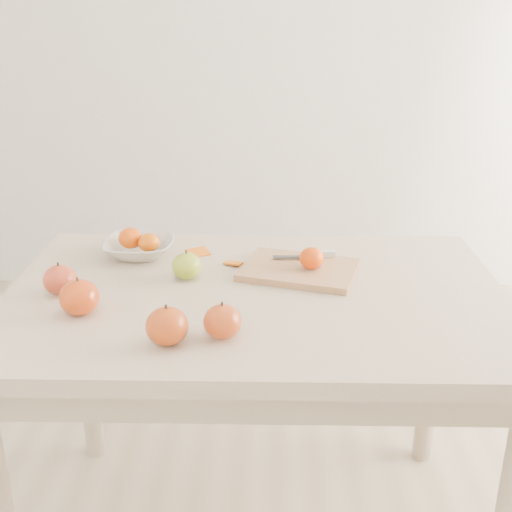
{
  "coord_description": "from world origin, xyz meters",
  "views": [
    {
      "loc": [
        0.03,
        -1.4,
        1.39
      ],
      "look_at": [
        0.0,
        0.05,
        0.82
      ],
      "focal_mm": 45.0,
      "sensor_mm": 36.0,
      "label": 1
    }
  ],
  "objects": [
    {
      "name": "apple_red_c",
      "position": [
        -0.17,
        -0.26,
        0.79
      ],
      "size": [
        0.09,
        0.09,
        0.08
      ],
      "primitive_type": "ellipsoid",
      "color": "maroon",
      "rests_on": "table"
    },
    {
      "name": "cutting_board",
      "position": [
        0.11,
        0.11,
        0.76
      ],
      "size": [
        0.33,
        0.28,
        0.02
      ],
      "primitive_type": "cube",
      "rotation": [
        0.0,
        0.0,
        -0.29
      ],
      "color": "tan",
      "rests_on": "table"
    },
    {
      "name": "orange_peel_a",
      "position": [
        -0.16,
        0.24,
        0.75
      ],
      "size": [
        0.07,
        0.07,
        0.01
      ],
      "primitive_type": "cube",
      "rotation": [
        0.21,
        0.0,
        0.56
      ],
      "color": "#D45F0F",
      "rests_on": "table"
    },
    {
      "name": "apple_red_e",
      "position": [
        -0.06,
        -0.23,
        0.79
      ],
      "size": [
        0.08,
        0.08,
        0.07
      ],
      "primitive_type": "ellipsoid",
      "color": "maroon",
      "rests_on": "table"
    },
    {
      "name": "paring_knife",
      "position": [
        0.16,
        0.18,
        0.78
      ],
      "size": [
        0.17,
        0.05,
        0.01
      ],
      "color": "white",
      "rests_on": "cutting_board"
    },
    {
      "name": "apple_red_b",
      "position": [
        -0.39,
        -0.13,
        0.79
      ],
      "size": [
        0.09,
        0.09,
        0.08
      ],
      "primitive_type": "ellipsoid",
      "color": "#A51401",
      "rests_on": "table"
    },
    {
      "name": "table",
      "position": [
        0.0,
        0.0,
        0.65
      ],
      "size": [
        1.2,
        0.8,
        0.75
      ],
      "color": "beige",
      "rests_on": "ground"
    },
    {
      "name": "apple_green",
      "position": [
        -0.17,
        0.07,
        0.78
      ],
      "size": [
        0.07,
        0.07,
        0.07
      ],
      "primitive_type": "ellipsoid",
      "color": "#679F16",
      "rests_on": "table"
    },
    {
      "name": "bowl_tangerine_far",
      "position": [
        -0.29,
        0.21,
        0.79
      ],
      "size": [
        0.06,
        0.06,
        0.05
      ],
      "primitive_type": "ellipsoid",
      "color": "#E25307",
      "rests_on": "fruit_bowl"
    },
    {
      "name": "bowl_tangerine_near",
      "position": [
        -0.35,
        0.23,
        0.8
      ],
      "size": [
        0.07,
        0.07,
        0.06
      ],
      "primitive_type": "ellipsoid",
      "color": "#E25308",
      "rests_on": "fruit_bowl"
    },
    {
      "name": "apple_red_d",
      "position": [
        -0.46,
        -0.03,
        0.79
      ],
      "size": [
        0.08,
        0.08,
        0.07
      ],
      "primitive_type": "ellipsoid",
      "color": "maroon",
      "rests_on": "table"
    },
    {
      "name": "board_tangerine",
      "position": [
        0.14,
        0.1,
        0.8
      ],
      "size": [
        0.06,
        0.06,
        0.05
      ],
      "primitive_type": "ellipsoid",
      "color": "#E74608",
      "rests_on": "cutting_board"
    },
    {
      "name": "fruit_bowl",
      "position": [
        -0.32,
        0.22,
        0.77
      ],
      "size": [
        0.19,
        0.19,
        0.05
      ],
      "primitive_type": "imported",
      "color": "silver",
      "rests_on": "table"
    },
    {
      "name": "orange_peel_b",
      "position": [
        -0.06,
        0.16,
        0.75
      ],
      "size": [
        0.05,
        0.05,
        0.01
      ],
      "primitive_type": "cube",
      "rotation": [
        -0.14,
        0.0,
        -0.34
      ],
      "color": "#D45E0F",
      "rests_on": "table"
    }
  ]
}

